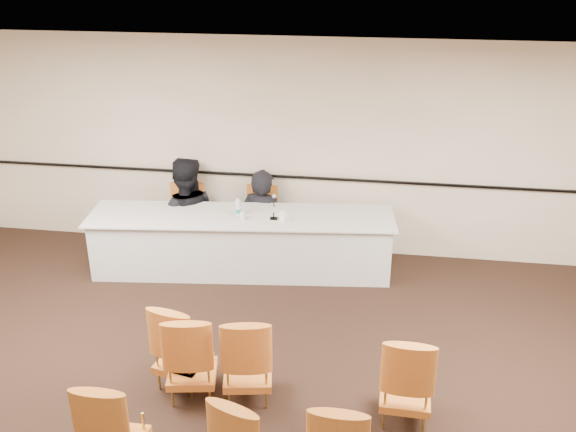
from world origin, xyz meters
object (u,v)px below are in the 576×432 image
object	(u,v)px
aud_chair_extra	(182,344)
panelist_main_chair	(263,221)
panelist_second	(186,223)
panelist_second_chair	(186,219)
panelist_main	(263,230)
aud_chair_back_left	(113,423)
aud_chair_front_left	(191,354)
drinking_glass	(242,216)
water_bottle	(238,207)
microphone	(274,209)
aud_chair_front_right	(407,377)
coffee_cup	(282,216)
panel_table	(242,243)
aud_chair_front_mid	(247,356)

from	to	relation	value
aud_chair_extra	panelist_main_chair	bearing A→B (deg)	99.05
panelist_second	aud_chair_extra	xyz separation A→B (m)	(0.86, -2.94, 0.05)
panelist_second_chair	panelist_second	bearing A→B (deg)	0.00
panelist_second	panelist_main	bearing A→B (deg)	172.57
aud_chair_back_left	aud_chair_extra	world-z (taller)	same
panelist_second	aud_chair_front_left	size ratio (longest dim) A/B	2.05
panelist_main_chair	drinking_glass	bearing A→B (deg)	-105.70
panelist_main_chair	water_bottle	xyz separation A→B (m)	(-0.21, -0.61, 0.45)
panelist_second	microphone	bearing A→B (deg)	144.46
aud_chair_front_right	coffee_cup	bearing A→B (deg)	123.09
panelist_main_chair	microphone	distance (m)	0.87
panelist_main_chair	aud_chair_front_right	size ratio (longest dim) A/B	1.00
panelist_second	coffee_cup	bearing A→B (deg)	144.95
panelist_second	water_bottle	bearing A→B (deg)	137.29
drinking_glass	aud_chair_back_left	distance (m)	3.53
aud_chair_front_right	panelist_second	bearing A→B (deg)	135.89
panelist_second_chair	coffee_cup	distance (m)	1.64
coffee_cup	panelist_main	bearing A→B (deg)	119.54
panelist_main_chair	panelist_second	bearing A→B (deg)	-180.00
microphone	coffee_cup	xyz separation A→B (m)	(0.12, -0.03, -0.08)
drinking_glass	aud_chair_extra	distance (m)	2.36
drinking_glass	aud_chair_front_right	xyz separation A→B (m)	(2.07, -2.51, -0.38)
water_bottle	panelist_main	bearing A→B (deg)	71.33
drinking_glass	aud_chair_extra	xyz separation A→B (m)	(-0.11, -2.32, -0.38)
aud_chair_front_left	aud_chair_front_right	distance (m)	2.05
aud_chair_front_left	aud_chair_extra	world-z (taller)	same
water_bottle	coffee_cup	size ratio (longest dim) A/B	1.89
panelist_main	microphone	bearing A→B (deg)	123.80
panelist_main	panelist_second	distance (m)	1.10
panelist_second_chair	panelist_main	bearing A→B (deg)	0.00
panelist_main_chair	aud_chair_front_left	distance (m)	3.21
panel_table	aud_chair_front_mid	distance (m)	2.63
panelist_second_chair	aud_chair_extra	world-z (taller)	same
drinking_glass	aud_chair_back_left	xyz separation A→B (m)	(-0.33, -3.50, -0.38)
panelist_main	aud_chair_front_left	world-z (taller)	panelist_main
panel_table	aud_chair_extra	xyz separation A→B (m)	(-0.06, -2.45, 0.07)
aud_chair_back_left	aud_chair_front_left	bearing A→B (deg)	70.61
panelist_main	aud_chair_extra	size ratio (longest dim) A/B	1.91
panelist_second_chair	water_bottle	distance (m)	1.11
drinking_glass	aud_chair_front_left	size ratio (longest dim) A/B	0.11
microphone	drinking_glass	size ratio (longest dim) A/B	2.95
drinking_glass	aud_chair_back_left	bearing A→B (deg)	-95.45
coffee_cup	microphone	bearing A→B (deg)	164.53
drinking_glass	aud_chair_front_left	distance (m)	2.51
panelist_second	water_bottle	xyz separation A→B (m)	(0.88, -0.49, 0.50)
panelist_second_chair	coffee_cup	world-z (taller)	panelist_second_chair
coffee_cup	aud_chair_front_right	bearing A→B (deg)	-58.59
panelist_second	panelist_second_chair	distance (m)	0.05
aud_chair_front_mid	water_bottle	bearing A→B (deg)	94.10
panel_table	coffee_cup	xyz separation A→B (m)	(0.57, -0.09, 0.47)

